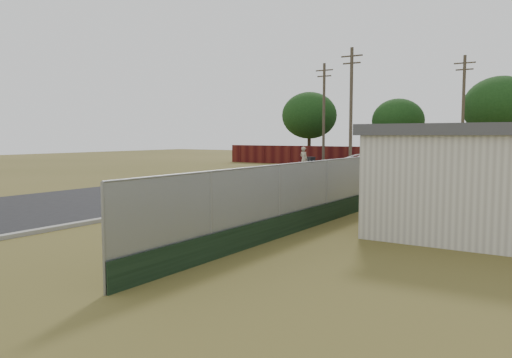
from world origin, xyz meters
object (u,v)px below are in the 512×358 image
Objects in this scene: fire_hydrant at (241,225)px; trash_bin at (311,162)px; pickup_truck at (379,165)px; pedestrian at (304,159)px; mailbox at (262,179)px.

trash_bin is (-12.28, 28.19, 0.08)m from fire_hydrant.
pickup_truck reaches higher than trash_bin.
pedestrian is at bearing -68.88° from trash_bin.
pedestrian is at bearing 93.42° from pickup_truck.
fire_hydrant is 21.44m from pickup_truck.
pedestrian is at bearing 111.87° from mailbox.
pickup_truck reaches higher than mailbox.
pedestrian is (-10.37, 23.25, 0.56)m from fire_hydrant.
mailbox is at bearing -68.31° from trash_bin.
pedestrian reaches higher than trash_bin.
pickup_truck is at bearing 88.62° from mailbox.
trash_bin is (-1.91, 4.94, -0.49)m from pedestrian.
mailbox is at bearing 126.46° from pedestrian.
pickup_truck is at bearing -39.29° from trash_bin.
fire_hydrant is 0.92× the size of trash_bin.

